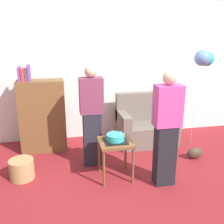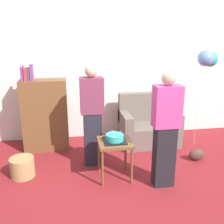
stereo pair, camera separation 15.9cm
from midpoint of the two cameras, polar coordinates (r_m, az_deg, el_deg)
name	(u,v)px [view 1 (the left image)]	position (r m, az deg, el deg)	size (l,w,h in m)	color
ground_plane	(137,186)	(3.83, 4.38, -16.06)	(8.00, 8.00, 0.00)	maroon
wall_back	(109,71)	(5.25, -1.46, 9.06)	(6.00, 0.10, 2.70)	silver
couch	(146,125)	(5.12, 6.57, -2.96)	(1.10, 0.70, 0.96)	#6B6056
bookshelf	(42,116)	(4.81, -15.99, -0.75)	(0.80, 0.36, 1.57)	brown
side_table	(115,147)	(3.80, -0.44, -7.65)	(0.48, 0.48, 0.59)	brown
birthday_cake	(115,138)	(3.75, -0.45, -5.73)	(0.32, 0.32, 0.17)	black
person_blowing_candles	(92,116)	(4.08, -5.62, -0.88)	(0.36, 0.22, 1.63)	#23232D
person_holding_cake	(166,129)	(3.59, 10.66, -3.72)	(0.36, 0.22, 1.63)	black
wicker_basket	(22,169)	(4.18, -20.30, -11.73)	(0.36, 0.36, 0.30)	#A88451
handbag	(195,153)	(4.70, 16.83, -8.67)	(0.28, 0.14, 0.20)	#473328
balloon_bunch	(204,58)	(4.89, 18.77, 11.13)	(0.38, 0.31, 1.80)	silver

